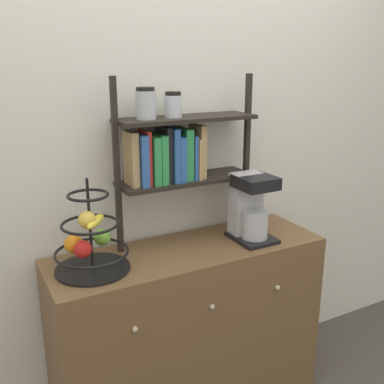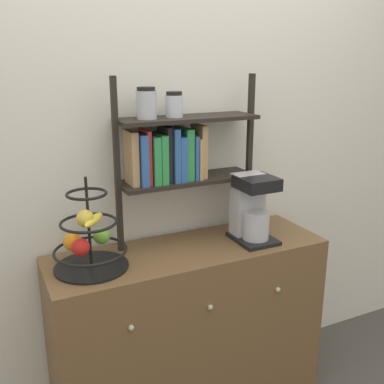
{
  "view_description": "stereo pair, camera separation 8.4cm",
  "coord_description": "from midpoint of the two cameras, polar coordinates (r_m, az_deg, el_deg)",
  "views": [
    {
      "loc": [
        -0.88,
        -1.47,
        1.68
      ],
      "look_at": [
        0.02,
        0.21,
        1.12
      ],
      "focal_mm": 42.0,
      "sensor_mm": 36.0,
      "label": 1
    },
    {
      "loc": [
        -0.81,
        -1.5,
        1.68
      ],
      "look_at": [
        0.02,
        0.21,
        1.12
      ],
      "focal_mm": 42.0,
      "sensor_mm": 36.0,
      "label": 2
    }
  ],
  "objects": [
    {
      "name": "sideboard",
      "position": [
        2.27,
        0.74,
        -17.12
      ],
      "size": [
        1.28,
        0.43,
        0.85
      ],
      "color": "brown",
      "rests_on": "ground_plane"
    },
    {
      "name": "shelf_hutch",
      "position": [
        2.03,
        -1.32,
        5.36
      ],
      "size": [
        0.69,
        0.2,
        0.77
      ],
      "color": "black",
      "rests_on": "sideboard"
    },
    {
      "name": "fruit_stand",
      "position": [
        1.87,
        -11.76,
        -6.03
      ],
      "size": [
        0.31,
        0.31,
        0.39
      ],
      "color": "black",
      "rests_on": "sideboard"
    },
    {
      "name": "wall_back",
      "position": [
        2.15,
        -2.17,
        6.24
      ],
      "size": [
        7.0,
        0.05,
        2.6
      ],
      "primitive_type": "cube",
      "color": "silver",
      "rests_on": "ground_plane"
    },
    {
      "name": "coffee_maker",
      "position": [
        2.14,
        8.71,
        -2.0
      ],
      "size": [
        0.18,
        0.22,
        0.32
      ],
      "color": "black",
      "rests_on": "sideboard"
    }
  ]
}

